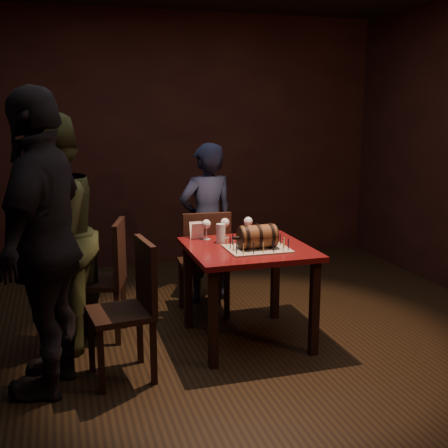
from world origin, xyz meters
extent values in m
plane|color=black|center=(0.00, 0.00, 0.00)|extent=(5.00, 5.00, 0.00)
cube|color=black|center=(0.00, 2.50, 1.40)|extent=(5.00, 0.04, 2.80)
cube|color=#4C0C0F|center=(0.18, 0.12, 0.73)|extent=(0.90, 0.90, 0.04)
cube|color=black|center=(-0.20, -0.26, 0.35)|extent=(0.06, 0.06, 0.71)
cube|color=black|center=(0.56, -0.26, 0.35)|extent=(0.06, 0.06, 0.71)
cube|color=black|center=(-0.20, 0.50, 0.35)|extent=(0.06, 0.06, 0.71)
cube|color=black|center=(0.56, 0.50, 0.35)|extent=(0.06, 0.06, 0.71)
cube|color=#A79987|center=(0.22, 0.01, 0.76)|extent=(0.45, 0.35, 0.01)
cylinder|color=brown|center=(0.22, 0.01, 0.85)|extent=(0.26, 0.17, 0.17)
cylinder|color=black|center=(0.12, 0.01, 0.85)|extent=(0.02, 0.19, 0.19)
cylinder|color=black|center=(0.22, 0.01, 0.85)|extent=(0.02, 0.19, 0.19)
cylinder|color=black|center=(0.31, 0.01, 0.85)|extent=(0.02, 0.19, 0.19)
cylinder|color=black|center=(0.08, 0.01, 0.85)|extent=(0.01, 0.16, 0.16)
cylinder|color=black|center=(0.35, 0.01, 0.85)|extent=(0.01, 0.16, 0.16)
cylinder|color=black|center=(0.06, 0.01, 0.85)|extent=(0.04, 0.02, 0.02)
sphere|color=black|center=(0.04, 0.01, 0.85)|extent=(0.03, 0.03, 0.03)
cylinder|color=#E1D886|center=(0.06, -0.13, 0.80)|extent=(0.01, 0.01, 0.08)
cylinder|color=black|center=(0.06, -0.13, 0.85)|extent=(0.00, 0.00, 0.01)
cylinder|color=black|center=(0.14, -0.13, 0.80)|extent=(0.01, 0.01, 0.08)
cylinder|color=black|center=(0.14, -0.13, 0.85)|extent=(0.00, 0.00, 0.01)
cylinder|color=#E1D886|center=(0.21, -0.13, 0.80)|extent=(0.01, 0.01, 0.08)
cylinder|color=black|center=(0.21, -0.13, 0.85)|extent=(0.00, 0.00, 0.01)
cylinder|color=black|center=(0.29, -0.13, 0.80)|extent=(0.01, 0.01, 0.08)
cylinder|color=black|center=(0.29, -0.13, 0.85)|extent=(0.00, 0.00, 0.01)
cylinder|color=#E1D886|center=(0.36, -0.13, 0.80)|extent=(0.01, 0.01, 0.08)
cylinder|color=black|center=(0.36, -0.13, 0.85)|extent=(0.00, 0.00, 0.01)
cylinder|color=black|center=(0.41, -0.10, 0.80)|extent=(0.01, 0.01, 0.08)
cylinder|color=black|center=(0.41, -0.10, 0.85)|extent=(0.00, 0.00, 0.01)
cylinder|color=#E1D886|center=(0.41, -0.03, 0.80)|extent=(0.01, 0.01, 0.08)
cylinder|color=black|center=(0.41, -0.03, 0.85)|extent=(0.00, 0.00, 0.01)
cylinder|color=black|center=(0.41, 0.05, 0.80)|extent=(0.01, 0.01, 0.08)
cylinder|color=black|center=(0.41, 0.05, 0.85)|extent=(0.00, 0.00, 0.01)
cylinder|color=#E1D886|center=(0.41, 0.12, 0.80)|extent=(0.01, 0.01, 0.08)
cylinder|color=black|center=(0.41, 0.12, 0.85)|extent=(0.00, 0.00, 0.01)
cylinder|color=black|center=(0.38, 0.16, 0.80)|extent=(0.01, 0.01, 0.08)
cylinder|color=black|center=(0.38, 0.16, 0.85)|extent=(0.00, 0.00, 0.01)
cylinder|color=#E1D886|center=(0.30, 0.16, 0.80)|extent=(0.01, 0.01, 0.08)
cylinder|color=black|center=(0.30, 0.16, 0.85)|extent=(0.00, 0.00, 0.01)
cylinder|color=black|center=(0.22, 0.16, 0.80)|extent=(0.01, 0.01, 0.08)
cylinder|color=black|center=(0.22, 0.16, 0.85)|extent=(0.00, 0.00, 0.01)
cylinder|color=#E1D886|center=(0.15, 0.16, 0.80)|extent=(0.01, 0.01, 0.08)
cylinder|color=black|center=(0.15, 0.16, 0.85)|extent=(0.00, 0.00, 0.01)
cylinder|color=black|center=(0.07, 0.16, 0.80)|extent=(0.01, 0.01, 0.08)
cylinder|color=black|center=(0.07, 0.16, 0.85)|extent=(0.00, 0.00, 0.01)
cylinder|color=#E1D886|center=(0.02, 0.13, 0.80)|extent=(0.01, 0.01, 0.08)
cylinder|color=black|center=(0.02, 0.13, 0.85)|extent=(0.00, 0.00, 0.01)
cylinder|color=black|center=(0.02, 0.06, 0.80)|extent=(0.01, 0.01, 0.08)
cylinder|color=black|center=(0.02, 0.06, 0.85)|extent=(0.00, 0.00, 0.01)
cylinder|color=#E1D886|center=(0.02, -0.02, 0.80)|extent=(0.01, 0.01, 0.08)
cylinder|color=black|center=(0.02, -0.02, 0.85)|extent=(0.00, 0.00, 0.01)
cylinder|color=black|center=(0.02, -0.09, 0.80)|extent=(0.01, 0.01, 0.08)
cylinder|color=black|center=(0.02, -0.09, 0.85)|extent=(0.00, 0.00, 0.01)
cylinder|color=silver|center=(-0.06, 0.43, 0.75)|extent=(0.06, 0.06, 0.01)
cylinder|color=silver|center=(-0.06, 0.43, 0.80)|extent=(0.01, 0.01, 0.09)
sphere|color=silver|center=(-0.06, 0.43, 0.88)|extent=(0.07, 0.07, 0.07)
sphere|color=#591114|center=(-0.06, 0.43, 0.87)|extent=(0.05, 0.05, 0.05)
cylinder|color=silver|center=(0.10, 0.44, 0.75)|extent=(0.06, 0.06, 0.01)
cylinder|color=silver|center=(0.10, 0.44, 0.80)|extent=(0.01, 0.01, 0.09)
sphere|color=silver|center=(0.10, 0.44, 0.88)|extent=(0.07, 0.07, 0.07)
cylinder|color=silver|center=(0.29, 0.43, 0.75)|extent=(0.06, 0.06, 0.01)
cylinder|color=silver|center=(0.29, 0.43, 0.80)|extent=(0.01, 0.01, 0.09)
sphere|color=silver|center=(0.29, 0.43, 0.88)|extent=(0.07, 0.07, 0.07)
sphere|color=#BF594C|center=(0.29, 0.43, 0.87)|extent=(0.05, 0.05, 0.05)
cylinder|color=silver|center=(0.02, 0.29, 0.82)|extent=(0.07, 0.07, 0.15)
cylinder|color=#9E5414|center=(0.02, 0.29, 0.81)|extent=(0.06, 0.06, 0.11)
cylinder|color=white|center=(0.02, 0.29, 0.87)|extent=(0.06, 0.06, 0.02)
cube|color=black|center=(0.00, 0.77, 0.45)|extent=(0.43, 0.43, 0.04)
cube|color=black|center=(0.18, 0.93, 0.21)|extent=(0.04, 0.04, 0.43)
cube|color=black|center=(-0.16, 0.95, 0.21)|extent=(0.04, 0.04, 0.43)
cube|color=black|center=(0.16, 0.59, 0.21)|extent=(0.04, 0.04, 0.43)
cube|color=black|center=(-0.18, 0.62, 0.21)|extent=(0.04, 0.04, 0.43)
cube|color=black|center=(-0.01, 0.59, 0.70)|extent=(0.40, 0.07, 0.46)
cube|color=black|center=(-0.91, 0.52, 0.45)|extent=(0.49, 0.49, 0.04)
cube|color=black|center=(-1.03, 0.73, 0.21)|extent=(0.04, 0.04, 0.43)
cube|color=black|center=(-1.12, 0.40, 0.21)|extent=(0.04, 0.04, 0.43)
cube|color=black|center=(-0.71, 0.64, 0.21)|extent=(0.04, 0.04, 0.43)
cube|color=black|center=(-0.79, 0.31, 0.21)|extent=(0.04, 0.04, 0.43)
cube|color=black|center=(-0.74, 0.47, 0.70)|extent=(0.14, 0.40, 0.46)
cube|color=black|center=(-0.82, -0.22, 0.45)|extent=(0.44, 0.44, 0.04)
cube|color=black|center=(-1.01, -0.07, 0.21)|extent=(0.04, 0.04, 0.43)
cube|color=black|center=(-0.97, -0.41, 0.21)|extent=(0.04, 0.04, 0.43)
cube|color=black|center=(-0.67, -0.03, 0.21)|extent=(0.04, 0.04, 0.43)
cube|color=black|center=(-0.63, -0.37, 0.21)|extent=(0.04, 0.04, 0.43)
cube|color=black|center=(-0.64, -0.20, 0.70)|extent=(0.09, 0.40, 0.46)
imported|color=#1B1F36|center=(0.12, 1.10, 0.73)|extent=(0.59, 0.45, 1.47)
imported|color=#3F4321|center=(-1.22, 0.35, 0.87)|extent=(0.95, 1.04, 1.74)
imported|color=black|center=(-1.26, -0.22, 0.96)|extent=(0.83, 1.21, 1.91)
camera|label=1|loc=(-1.17, -3.75, 1.79)|focal=45.00mm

